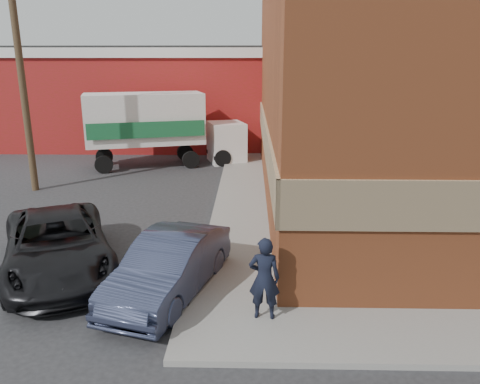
% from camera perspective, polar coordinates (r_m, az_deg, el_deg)
% --- Properties ---
extents(ground, '(90.00, 90.00, 0.00)m').
position_cam_1_polar(ground, '(9.87, -4.44, -14.31)').
color(ground, '#28282B').
rests_on(ground, ground).
extents(brick_building, '(14.25, 18.25, 9.36)m').
position_cam_1_polar(brick_building, '(19.04, 25.47, 13.62)').
color(brick_building, '#A9522B').
rests_on(brick_building, ground).
extents(sidewalk_west, '(1.80, 18.00, 0.12)m').
position_cam_1_polar(sidewalk_west, '(18.16, 0.20, 0.28)').
color(sidewalk_west, gray).
rests_on(sidewalk_west, ground).
extents(warehouse, '(16.30, 8.30, 5.60)m').
position_cam_1_polar(warehouse, '(29.39, -12.60, 11.38)').
color(warehouse, maroon).
rests_on(warehouse, ground).
extents(utility_pole, '(2.00, 0.26, 9.00)m').
position_cam_1_polar(utility_pole, '(19.41, -25.23, 13.85)').
color(utility_pole, '#4F3D27').
rests_on(utility_pole, ground).
extents(man, '(0.62, 0.43, 1.65)m').
position_cam_1_polar(man, '(9.05, 2.98, -10.45)').
color(man, black).
rests_on(man, sidewalk_south).
extents(sedan, '(2.50, 4.27, 1.33)m').
position_cam_1_polar(sedan, '(10.30, -8.61, -8.92)').
color(sedan, '#323854').
rests_on(sedan, ground).
extents(suv_a, '(4.22, 5.59, 1.41)m').
position_cam_1_polar(suv_a, '(12.02, -21.37, -5.96)').
color(suv_a, black).
rests_on(suv_a, ground).
extents(box_truck, '(7.26, 3.94, 3.44)m').
position_cam_1_polar(box_truck, '(22.53, -9.78, 8.12)').
color(box_truck, white).
rests_on(box_truck, ground).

